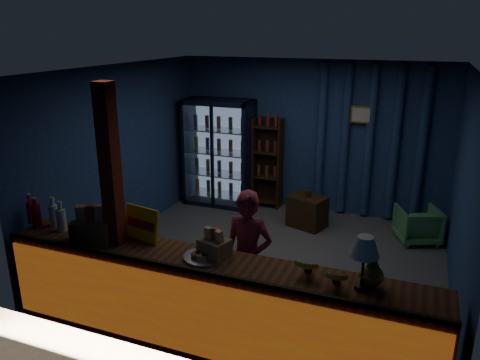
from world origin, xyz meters
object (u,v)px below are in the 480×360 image
object	(u,v)px
shopkeeper	(248,258)
pastry_tray	(205,256)
table_lamp	(365,249)
green_chair	(418,225)

from	to	relation	value
shopkeeper	pastry_tray	xyz separation A→B (m)	(-0.25, -0.52, 0.23)
pastry_tray	table_lamp	world-z (taller)	table_lamp
shopkeeper	green_chair	distance (m)	3.29
shopkeeper	pastry_tray	world-z (taller)	shopkeeper
green_chair	table_lamp	world-z (taller)	table_lamp
green_chair	pastry_tray	bearing A→B (deg)	37.65
shopkeeper	green_chair	xyz separation A→B (m)	(1.68, 2.79, -0.47)
shopkeeper	pastry_tray	bearing A→B (deg)	-114.83
green_chair	pastry_tray	distance (m)	3.90
shopkeeper	pastry_tray	distance (m)	0.62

